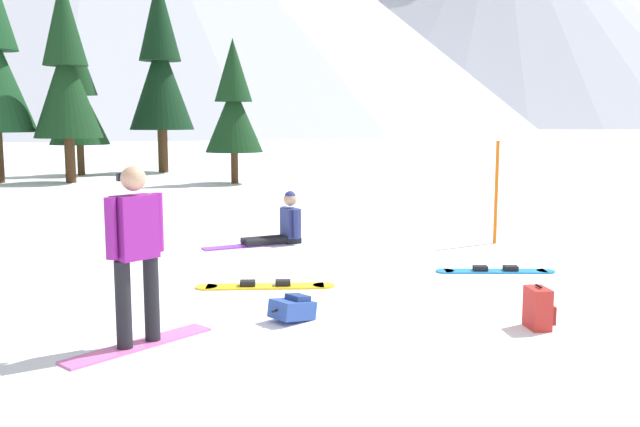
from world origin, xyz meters
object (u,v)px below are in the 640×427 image
at_px(backpack_red, 539,309).
at_px(trail_marker_pole, 496,193).
at_px(pine_tree_short, 66,71).
at_px(pine_tree_twin, 234,105).
at_px(snowboarder_background, 281,226).
at_px(loose_snowboard_far_spare, 495,271).
at_px(pine_tree_slender, 78,99).
at_px(pine_tree_leaning, 160,66).
at_px(snowboarder_midground, 136,252).
at_px(loose_snowboard_near_left, 265,286).
at_px(backpack_blue, 293,308).

bearing_deg(backpack_red, trail_marker_pole, 66.73).
xyz_separation_m(pine_tree_short, pine_tree_twin, (5.61, -1.73, -1.18)).
distance_m(snowboarder_background, pine_tree_twin, 12.27).
distance_m(loose_snowboard_far_spare, pine_tree_slender, 21.78).
bearing_deg(snowboarder_background, pine_tree_leaning, 95.29).
bearing_deg(snowboarder_background, pine_tree_twin, 86.92).
distance_m(backpack_red, trail_marker_pole, 5.20).
bearing_deg(backpack_red, snowboarder_midground, 174.06).
bearing_deg(pine_tree_slender, pine_tree_twin, -42.64).
height_order(loose_snowboard_far_spare, loose_snowboard_near_left, same).
bearing_deg(backpack_blue, loose_snowboard_far_spare, 26.42).
bearing_deg(backpack_blue, trail_marker_pole, 40.27).
relative_size(backpack_blue, pine_tree_twin, 0.11).
relative_size(loose_snowboard_near_left, backpack_red, 3.96).
bearing_deg(pine_tree_short, loose_snowboard_far_spare, -65.82).
xyz_separation_m(pine_tree_leaning, pine_tree_slender, (-3.25, -0.82, -1.40)).
distance_m(snowboarder_background, backpack_blue, 4.83).
relative_size(snowboarder_midground, snowboarder_background, 0.99).
bearing_deg(pine_tree_leaning, backpack_red, -81.91).
distance_m(loose_snowboard_far_spare, pine_tree_twin, 15.47).
bearing_deg(pine_tree_leaning, loose_snowboard_far_spare, -78.57).
bearing_deg(snowboarder_midground, backpack_red, -5.94).
bearing_deg(pine_tree_leaning, pine_tree_slender, -165.93).
bearing_deg(loose_snowboard_near_left, pine_tree_leaning, 92.27).
xyz_separation_m(loose_snowboard_far_spare, backpack_red, (-0.89, -2.59, 0.19)).
bearing_deg(pine_tree_short, snowboarder_midground, -82.38).
bearing_deg(trail_marker_pole, pine_tree_slender, 115.57).
bearing_deg(pine_tree_twin, trail_marker_pole, -76.59).
xyz_separation_m(snowboarder_background, pine_tree_twin, (0.65, 12.02, 2.40)).
relative_size(snowboarder_background, loose_snowboard_near_left, 0.96).
bearing_deg(snowboarder_background, loose_snowboard_far_spare, -49.97).
relative_size(backpack_red, trail_marker_pole, 0.26).
height_order(snowboarder_midground, pine_tree_twin, pine_tree_twin).
bearing_deg(pine_tree_slender, loose_snowboard_near_left, -78.62).
xyz_separation_m(loose_snowboard_near_left, backpack_blue, (0.04, -1.59, 0.12)).
bearing_deg(pine_tree_twin, snowboarder_background, -93.08).
relative_size(backpack_blue, pine_tree_slender, 0.10).
height_order(loose_snowboard_near_left, pine_tree_slender, pine_tree_slender).
bearing_deg(pine_tree_slender, pine_tree_leaning, 14.07).
relative_size(loose_snowboard_near_left, trail_marker_pole, 1.02).
relative_size(snowboarder_background, pine_tree_slender, 0.32).
height_order(snowboarder_background, loose_snowboard_near_left, snowboarder_background).
relative_size(backpack_blue, trail_marker_pole, 0.30).
bearing_deg(loose_snowboard_near_left, backpack_blue, -88.53).
relative_size(snowboarder_midground, trail_marker_pole, 0.96).
relative_size(backpack_red, pine_tree_short, 0.07).
bearing_deg(snowboarder_background, backpack_blue, -99.36).
relative_size(loose_snowboard_far_spare, pine_tree_short, 0.24).
xyz_separation_m(backpack_red, backpack_blue, (-2.48, 0.91, -0.07)).
relative_size(snowboarder_background, pine_tree_twin, 0.36).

